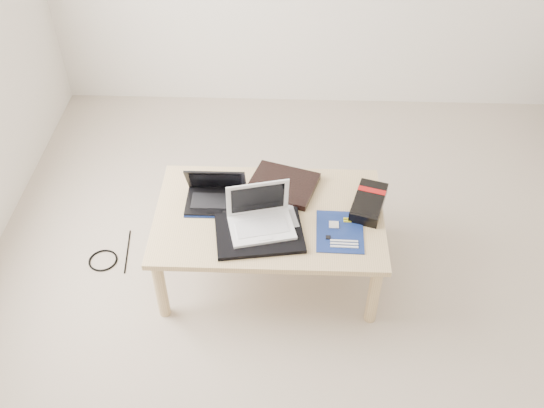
{
  "coord_description": "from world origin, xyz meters",
  "views": [
    {
      "loc": [
        -0.42,
        -1.71,
        2.41
      ],
      "look_at": [
        -0.49,
        0.38,
        0.47
      ],
      "focal_mm": 40.0,
      "sensor_mm": 36.0,
      "label": 1
    }
  ],
  "objects_px": {
    "coffee_table": "(269,221)",
    "gpu_box": "(369,203)",
    "white_laptop": "(260,217)",
    "netbook": "(216,195)"
  },
  "relations": [
    {
      "from": "white_laptop",
      "to": "gpu_box",
      "type": "bearing_deg",
      "value": 16.84
    },
    {
      "from": "white_laptop",
      "to": "gpu_box",
      "type": "height_order",
      "value": "white_laptop"
    },
    {
      "from": "coffee_table",
      "to": "gpu_box",
      "type": "bearing_deg",
      "value": 7.88
    },
    {
      "from": "white_laptop",
      "to": "coffee_table",
      "type": "bearing_deg",
      "value": 67.8
    },
    {
      "from": "coffee_table",
      "to": "white_laptop",
      "type": "xyz_separation_m",
      "value": [
        -0.04,
        -0.09,
        0.11
      ]
    },
    {
      "from": "coffee_table",
      "to": "gpu_box",
      "type": "relative_size",
      "value": 3.65
    },
    {
      "from": "coffee_table",
      "to": "gpu_box",
      "type": "distance_m",
      "value": 0.49
    },
    {
      "from": "coffee_table",
      "to": "white_laptop",
      "type": "relative_size",
      "value": 3.3
    },
    {
      "from": "netbook",
      "to": "white_laptop",
      "type": "relative_size",
      "value": 0.87
    },
    {
      "from": "gpu_box",
      "to": "coffee_table",
      "type": "bearing_deg",
      "value": -172.12
    }
  ]
}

